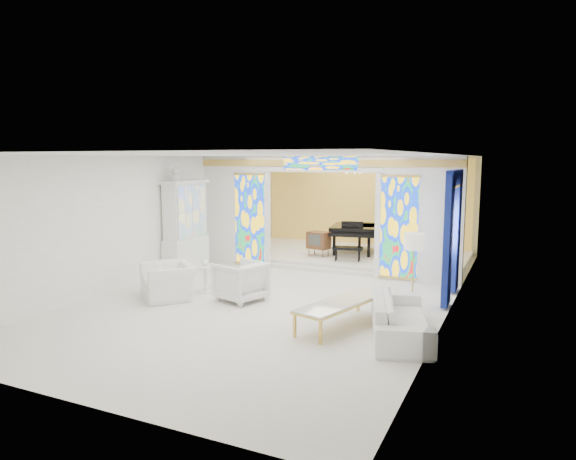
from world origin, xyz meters
The scene contains 24 objects.
floor centered at (0.00, 0.00, 0.00)m, with size 12.00×12.00×0.00m, color silver.
ceiling centered at (0.00, 0.00, 3.00)m, with size 7.00×12.00×0.02m, color white.
wall_back centered at (0.00, 6.00, 1.50)m, with size 7.00×0.02×3.00m, color white.
wall_front centered at (0.00, -6.00, 1.50)m, with size 7.00×0.02×3.00m, color white.
wall_left centered at (-3.50, 0.00, 1.50)m, with size 0.02×12.00×3.00m, color white.
wall_right centered at (3.50, 0.00, 1.50)m, with size 0.02×12.00×3.00m, color white.
partition_wall centered at (0.00, 2.00, 1.65)m, with size 7.00×0.22×3.00m.
stained_glass_left centered at (-2.03, 1.89, 1.30)m, with size 0.90×0.04×2.40m, color gold.
stained_glass_right centered at (2.03, 1.89, 1.30)m, with size 0.90×0.04×2.40m, color gold.
stained_glass_transom centered at (0.00, 1.89, 2.82)m, with size 2.00×0.04×0.34m, color gold.
alcove_platform centered at (0.00, 4.10, 0.09)m, with size 6.80×3.80×0.18m, color silver.
gold_curtain_back centered at (0.00, 5.88, 1.50)m, with size 6.70×0.10×2.90m, color #DEBF4D.
chandelier centered at (0.20, 4.00, 2.55)m, with size 0.48×0.48×0.30m, color gold.
blue_drapes centered at (3.40, 0.70, 1.58)m, with size 0.14×1.85×2.65m.
china_cabinet centered at (-3.22, 0.60, 1.17)m, with size 0.56×1.46×2.72m.
armchair_left centered at (-2.02, -1.71, 0.37)m, with size 1.13×0.98×0.73m, color silver.
armchair_right centered at (-0.54, -1.21, 0.41)m, with size 0.87×0.90×0.82m, color white.
sofa centered at (2.95, -1.99, 0.33)m, with size 2.27×0.89×0.66m, color silver.
side_table centered at (-1.57, -0.97, 0.40)m, with size 0.52×0.52×0.61m.
vase centered at (-1.57, -0.97, 0.69)m, with size 0.17×0.17×0.17m, color silver.
coffee_table centered at (1.90, -1.93, 0.42)m, with size 1.17×2.16×0.46m.
floor_lamp centered at (2.89, -0.70, 1.33)m, with size 0.46×0.46×1.56m.
grand_piano centered at (0.32, 4.25, 0.85)m, with size 1.71×2.64×0.99m.
tv_console centered at (-0.54, 3.21, 0.63)m, with size 0.67×0.52×0.70m.
Camera 1 is at (4.70, -10.22, 2.91)m, focal length 32.00 mm.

